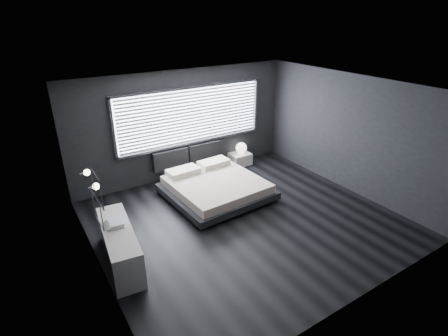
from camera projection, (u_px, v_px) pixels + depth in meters
room at (247, 160)px, 6.89m from camera, size 6.04×6.00×2.80m
window at (192, 116)px, 8.97m from camera, size 4.14×0.09×1.52m
headboard at (188, 156)px, 9.27m from camera, size 1.96×0.16×0.52m
sconce_near at (96, 186)px, 5.44m from camera, size 0.18×0.11×0.11m
sconce_far at (87, 173)px, 5.90m from camera, size 0.18×0.11×0.11m
wall_art_upper at (97, 189)px, 4.83m from camera, size 0.01×0.48×0.48m
wall_art_lower at (98, 210)px, 5.22m from camera, size 0.01×0.48×0.48m
bed at (215, 187)px, 8.31m from camera, size 2.31×2.21×0.57m
nightstand at (240, 159)px, 10.10m from camera, size 0.57×0.48×0.33m
orb_lamp at (241, 148)px, 10.00m from camera, size 0.32×0.32×0.32m
dresser at (120, 246)px, 6.10m from camera, size 0.69×1.79×0.70m
book_stack at (115, 223)px, 6.07m from camera, size 0.34×0.41×0.08m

